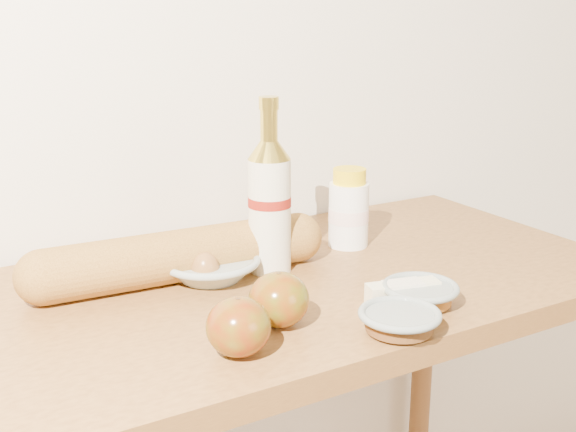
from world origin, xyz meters
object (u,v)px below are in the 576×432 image
at_px(baguette, 180,256).
at_px(egg_bowl, 209,265).
at_px(table, 279,347).
at_px(cream_bottle, 349,210).
at_px(bourbon_bottle, 270,202).

bearing_deg(baguette, egg_bowl, -15.24).
relative_size(table, cream_bottle, 8.00).
bearing_deg(bourbon_bottle, baguette, 146.30).
distance_m(egg_bowl, baguette, 0.05).
bearing_deg(baguette, cream_bottle, 5.25).
bearing_deg(egg_bowl, table, -34.76).
bearing_deg(cream_bottle, egg_bowl, 174.88).
bearing_deg(bourbon_bottle, cream_bottle, -9.26).
xyz_separation_m(bourbon_bottle, cream_bottle, (0.19, 0.04, -0.05)).
bearing_deg(cream_bottle, bourbon_bottle, -177.54).
distance_m(table, egg_bowl, 0.19).
distance_m(table, cream_bottle, 0.30).
bearing_deg(egg_bowl, baguette, 161.32).
height_order(cream_bottle, baguette, cream_bottle).
relative_size(bourbon_bottle, cream_bottle, 2.00).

